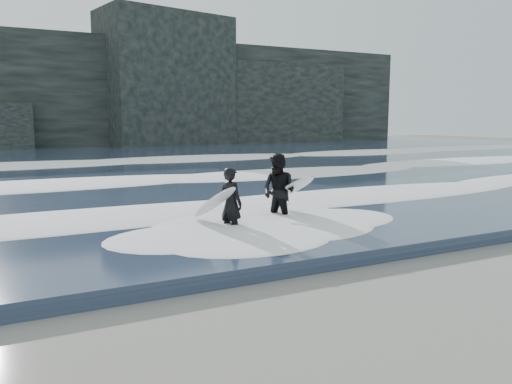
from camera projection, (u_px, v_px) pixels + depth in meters
ground at (470, 337)px, 6.26m from camera, size 120.00×120.00×0.00m
sea at (96, 159)px, 31.90m from camera, size 90.00×52.00×0.30m
headland at (64, 94)px, 46.25m from camera, size 70.00×9.00×10.00m
foam_near at (209, 201)px, 14.17m from camera, size 60.00×3.20×0.20m
foam_mid at (147, 176)px, 20.36m from camera, size 60.00×4.00×0.24m
foam_far at (107, 159)px, 28.32m from camera, size 60.00×4.80×0.30m
surfer_left at (228, 203)px, 11.28m from camera, size 1.09×1.73×1.64m
surfer_right at (280, 191)px, 12.40m from camera, size 1.28×1.97×1.87m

